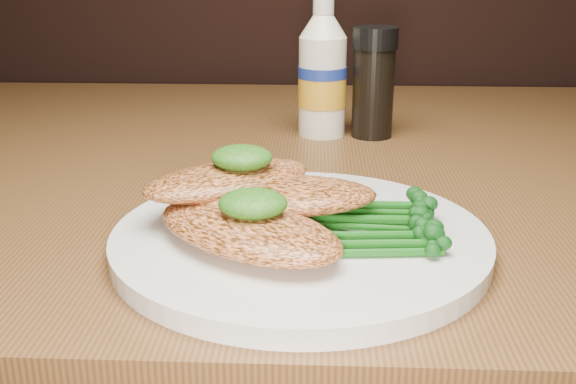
{
  "coord_description": "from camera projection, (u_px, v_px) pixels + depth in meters",
  "views": [
    {
      "loc": [
        0.02,
        0.33,
        0.97
      ],
      "look_at": [
        -0.01,
        0.82,
        0.79
      ],
      "focal_mm": 42.98,
      "sensor_mm": 36.0,
      "label": 1
    }
  ],
  "objects": [
    {
      "name": "broccolini_bundle",
      "position": [
        360.0,
        218.0,
        0.51
      ],
      "size": [
        0.16,
        0.14,
        0.02
      ],
      "primitive_type": null,
      "rotation": [
        0.0,
        0.0,
        -0.3
      ],
      "color": "#155913",
      "rests_on": "plate"
    },
    {
      "name": "chicken_front",
      "position": [
        248.0,
        230.0,
        0.49
      ],
      "size": [
        0.17,
        0.16,
        0.03
      ],
      "primitive_type": "ellipsoid",
      "rotation": [
        0.0,
        0.0,
        -0.65
      ],
      "color": "#D77944",
      "rests_on": "plate"
    },
    {
      "name": "mayo_bottle",
      "position": [
        323.0,
        67.0,
        0.81
      ],
      "size": [
        0.07,
        0.07,
        0.16
      ],
      "primitive_type": null,
      "rotation": [
        0.0,
        0.0,
        0.29
      ],
      "color": "white",
      "rests_on": "dining_table"
    },
    {
      "name": "chicken_back",
      "position": [
        228.0,
        180.0,
        0.54
      ],
      "size": [
        0.16,
        0.14,
        0.02
      ],
      "primitive_type": "ellipsoid",
      "rotation": [
        0.0,
        0.0,
        0.6
      ],
      "color": "#D77944",
      "rests_on": "plate"
    },
    {
      "name": "pesto_front",
      "position": [
        253.0,
        203.0,
        0.48
      ],
      "size": [
        0.05,
        0.05,
        0.02
      ],
      "primitive_type": "ellipsoid",
      "rotation": [
        0.0,
        0.0,
        -0.01
      ],
      "color": "#143808",
      "rests_on": "chicken_front"
    },
    {
      "name": "pepper_grinder",
      "position": [
        373.0,
        83.0,
        0.81
      ],
      "size": [
        0.07,
        0.07,
        0.13
      ],
      "primitive_type": null,
      "rotation": [
        0.0,
        0.0,
        -0.34
      ],
      "color": "black",
      "rests_on": "dining_table"
    },
    {
      "name": "chicken_mid",
      "position": [
        277.0,
        195.0,
        0.53
      ],
      "size": [
        0.16,
        0.09,
        0.02
      ],
      "primitive_type": "ellipsoid",
      "rotation": [
        0.0,
        0.0,
        0.06
      ],
      "color": "#D77944",
      "rests_on": "plate"
    },
    {
      "name": "plate",
      "position": [
        300.0,
        239.0,
        0.52
      ],
      "size": [
        0.28,
        0.28,
        0.01
      ],
      "primitive_type": "cylinder",
      "color": "white",
      "rests_on": "dining_table"
    },
    {
      "name": "pesto_back",
      "position": [
        242.0,
        158.0,
        0.54
      ],
      "size": [
        0.06,
        0.05,
        0.02
      ],
      "primitive_type": "ellipsoid",
      "rotation": [
        0.0,
        0.0,
        -0.16
      ],
      "color": "#143808",
      "rests_on": "chicken_back"
    }
  ]
}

